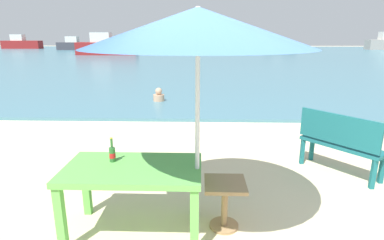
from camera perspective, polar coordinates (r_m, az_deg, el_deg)
name	(u,v)px	position (r m, az deg, el deg)	size (l,w,h in m)	color
sea_water	(205,55)	(32.38, 2.48, 11.74)	(120.00, 50.00, 0.08)	teal
picnic_table_green	(133,176)	(3.31, -10.71, -10.12)	(1.40, 0.80, 0.76)	#60B24C
beer_bottle_amber	(112,153)	(3.41, -14.39, -5.90)	(0.07, 0.07, 0.26)	#2D662D
patio_umbrella	(198,28)	(2.90, 1.09, 16.49)	(2.10, 2.10, 2.30)	silver
side_table_wood	(225,198)	(3.49, 6.01, -14.03)	(0.44, 0.44, 0.54)	#9E7A51
bench_teal_center	(340,140)	(5.14, 25.43, -3.38)	(1.04, 1.15, 0.95)	#196066
swimmer_person	(159,96)	(9.70, -6.10, 4.42)	(0.34, 0.34, 0.41)	tan
boat_fishing_trawler	(280,48)	(38.60, 15.81, 12.51)	(3.54, 0.96, 1.29)	#38383F
boat_sailboat	(75,45)	(46.19, -20.57, 12.72)	(4.90, 1.34, 1.78)	#38383F
boat_ferry	(106,47)	(33.79, -15.41, 12.79)	(6.10, 1.66, 2.22)	maroon
boat_tanker	(21,43)	(54.15, -28.76, 12.18)	(5.62, 1.53, 2.05)	maroon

